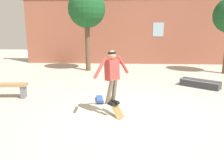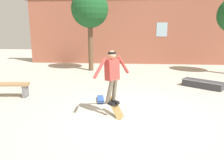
{
  "view_description": "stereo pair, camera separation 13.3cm",
  "coord_description": "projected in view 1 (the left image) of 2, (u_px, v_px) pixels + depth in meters",
  "views": [
    {
      "loc": [
        -0.23,
        -5.65,
        2.26
      ],
      "look_at": [
        -0.56,
        -0.06,
        0.98
      ],
      "focal_mm": 35.0,
      "sensor_mm": 36.0,
      "label": 1
    },
    {
      "loc": [
        -0.09,
        -5.64,
        2.26
      ],
      "look_at": [
        -0.56,
        -0.06,
        0.98
      ],
      "focal_mm": 35.0,
      "sensor_mm": 36.0,
      "label": 2
    }
  ],
  "objects": [
    {
      "name": "ground_plane",
      "position": [
        133.0,
        114.0,
        5.99
      ],
      "size": [
        40.0,
        40.0,
        0.0
      ],
      "primitive_type": "plane",
      "color": "#B2AD9E"
    },
    {
      "name": "building_backdrop",
      "position": [
        129.0,
        28.0,
        14.7
      ],
      "size": [
        14.84,
        0.52,
        5.75
      ],
      "color": "#93513D",
      "rests_on": "ground_plane"
    },
    {
      "name": "tree_left",
      "position": [
        87.0,
        10.0,
        11.82
      ],
      "size": [
        2.02,
        2.02,
        4.4
      ],
      "color": "brown",
      "rests_on": "ground_plane"
    },
    {
      "name": "park_bench",
      "position": [
        4.0,
        88.0,
        7.39
      ],
      "size": [
        1.57,
        0.51,
        0.5
      ],
      "rotation": [
        0.0,
        0.0,
        0.09
      ],
      "color": "#99754C",
      "rests_on": "ground_plane"
    },
    {
      "name": "skate_ledge",
      "position": [
        200.0,
        84.0,
        8.84
      ],
      "size": [
        1.52,
        1.32,
        0.3
      ],
      "rotation": [
        0.0,
        0.0,
        -0.65
      ],
      "color": "#38383D",
      "rests_on": "ground_plane"
    },
    {
      "name": "skater",
      "position": [
        112.0,
        73.0,
        5.7
      ],
      "size": [
        0.91,
        0.93,
        1.43
      ],
      "rotation": [
        0.0,
        0.0,
        -0.77
      ],
      "color": "#B23833"
    },
    {
      "name": "skateboard_flipping",
      "position": [
        115.0,
        107.0,
        5.88
      ],
      "size": [
        0.5,
        0.63,
        0.51
      ],
      "rotation": [
        0.0,
        0.0,
        -1.07
      ],
      "color": "#AD894C"
    },
    {
      "name": "skateboard_resting",
      "position": [
        100.0,
        99.0,
        7.12
      ],
      "size": [
        0.34,
        0.79,
        0.08
      ],
      "rotation": [
        0.0,
        0.0,
        4.89
      ],
      "color": "#2D519E",
      "rests_on": "ground_plane"
    }
  ]
}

